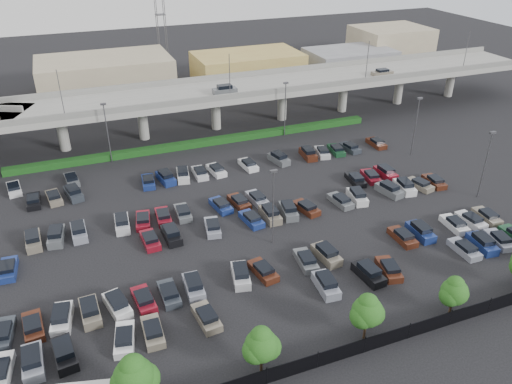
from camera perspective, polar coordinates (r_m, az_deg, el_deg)
ground at (r=70.02m, az=-0.67°, el=-2.32°), size 280.00×280.00×0.00m
overpass at (r=95.10m, az=-7.76°, el=10.68°), size 150.00×13.00×15.80m
hedge at (r=91.07m, az=-6.26°, el=5.61°), size 66.00×1.60×1.10m
fence at (r=49.79m, az=11.25°, el=-17.14°), size 70.00×0.10×2.00m
tree_row at (r=49.17m, az=11.41°, el=-13.63°), size 65.07×3.66×5.94m
parked_cars at (r=66.59m, az=-0.95°, el=-3.49°), size 62.81×41.64×1.67m
light_poles at (r=67.54m, az=-4.58°, el=2.38°), size 66.90×48.38×10.30m
distant_buildings at (r=126.78m, az=-5.46°, el=13.90°), size 138.00×24.00×9.00m
comm_tower at (r=134.07m, az=-10.92°, el=19.55°), size 2.40×2.40×30.00m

